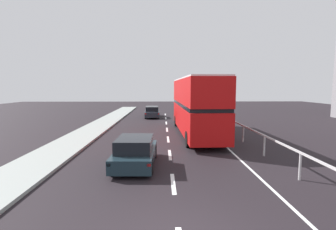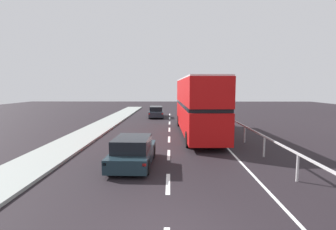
% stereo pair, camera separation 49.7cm
% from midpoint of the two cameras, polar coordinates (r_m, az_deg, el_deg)
% --- Properties ---
extents(lane_paint_markings, '(3.69, 46.00, 0.01)m').
position_cam_midpoint_polar(lane_paint_markings, '(14.87, 9.46, -8.05)').
color(lane_paint_markings, silver).
rests_on(lane_paint_markings, ground).
extents(bridge_side_railing, '(0.10, 42.00, 1.14)m').
position_cam_midpoint_polar(bridge_side_railing, '(15.91, 19.66, -4.02)').
color(bridge_side_railing, '#BBB5B7').
rests_on(bridge_side_railing, ground).
extents(double_decker_bus_red, '(2.85, 11.56, 4.37)m').
position_cam_midpoint_polar(double_decker_bus_red, '(19.49, 7.43, 2.34)').
color(double_decker_bus_red, red).
rests_on(double_decker_bus_red, ground).
extents(hatchback_car_near, '(1.92, 4.07, 1.37)m').
position_cam_midpoint_polar(hatchback_car_near, '(12.01, -6.79, -8.26)').
color(hatchback_car_near, '#18272F').
rests_on(hatchback_car_near, ground).
extents(sedan_car_ahead, '(1.90, 4.57, 1.35)m').
position_cam_midpoint_polar(sedan_car_ahead, '(31.02, -2.25, 0.70)').
color(sedan_car_ahead, '#222931').
rests_on(sedan_car_ahead, ground).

